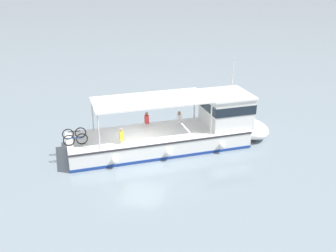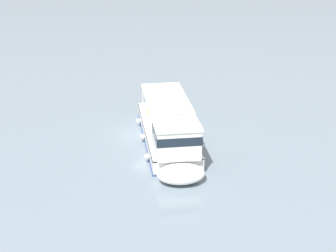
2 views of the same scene
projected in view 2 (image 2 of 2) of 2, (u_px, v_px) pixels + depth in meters
ground_plane at (152, 134)px, 36.45m from camera, size 400.00×400.00×0.00m
ferry_main at (170, 137)px, 33.49m from camera, size 9.46×12.37×5.32m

